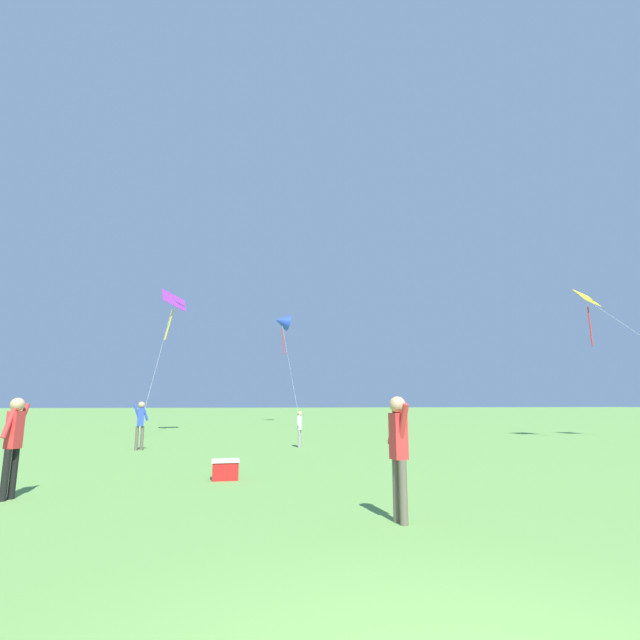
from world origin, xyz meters
TOP-DOWN VIEW (x-y plane):
  - kite_purple_streamer at (-4.35, 26.59)m, footprint 1.56×6.11m
  - kite_blue_delta at (4.23, 40.54)m, footprint 1.82×9.15m
  - kite_yellow_diamond at (15.90, 16.04)m, footprint 2.42×10.08m
  - person_child_small at (1.72, 15.73)m, footprint 0.25×0.42m
  - person_near_tree at (6.52, 17.25)m, footprint 0.53×0.22m
  - person_far_back at (-4.93, 7.11)m, footprint 0.28×0.56m
  - person_foreground_watcher at (1.16, 4.15)m, footprint 0.24×0.57m
  - person_in_red_shirt at (-4.13, 15.82)m, footprint 0.56×0.23m
  - picnic_cooler at (-1.19, 8.50)m, footprint 0.60×0.40m

SIDE VIEW (x-z plane):
  - picnic_cooler at x=-1.19m, z-range 0.00..0.44m
  - person_child_small at x=1.72m, z-range 0.14..1.50m
  - person_near_tree at x=6.52m, z-range 0.17..1.81m
  - person_in_red_shirt at x=-4.13m, z-range 0.18..1.90m
  - person_foreground_watcher at x=1.16m, z-range 0.18..1.93m
  - person_far_back at x=-4.93m, z-range 0.18..1.94m
  - kite_yellow_diamond at x=15.90m, z-range 2.60..9.79m
  - kite_purple_streamer at x=-4.35m, z-range 3.12..11.75m
  - kite_blue_delta at x=4.23m, z-range 4.21..14.45m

